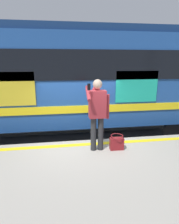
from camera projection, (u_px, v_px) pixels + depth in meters
name	position (u px, v px, depth m)	size (l,w,h in m)	color
ground_plane	(83.00, 170.00, 5.74)	(24.99, 24.99, 0.00)	#4C4742
safety_line	(84.00, 144.00, 5.22)	(15.27, 0.16, 0.01)	yellow
track_rail_near	(78.00, 145.00, 7.26)	(20.26, 0.08, 0.16)	slate
track_rail_far	(75.00, 131.00, 8.64)	(20.26, 0.08, 0.16)	slate
train_carriage	(73.00, 76.00, 7.30)	(11.04, 2.98, 4.05)	#1E478C
passenger	(97.00, 110.00, 4.67)	(0.57, 0.55, 1.77)	#262628
handbag	(117.00, 143.00, 4.89)	(0.34, 0.31, 0.38)	maroon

